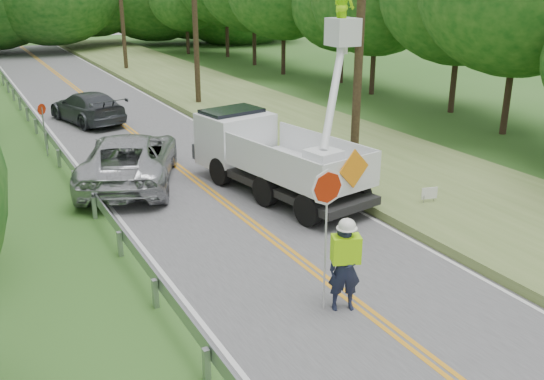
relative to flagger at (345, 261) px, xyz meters
name	(u,v)px	position (x,y,z in m)	size (l,w,h in m)	color
ground	(412,347)	(0.40, -1.90, -1.20)	(140.00, 140.00, 0.00)	#2C5E1D
road	(176,165)	(0.40, 12.10, -1.19)	(7.20, 96.00, 0.03)	#4E4E50
guardrail	(66,160)	(-3.62, 13.01, -0.64)	(0.18, 48.00, 0.77)	#92959A
utility_poles	(253,19)	(5.40, 15.12, 4.07)	(1.60, 43.30, 10.00)	black
tall_grass_verge	(326,140)	(7.50, 12.10, -1.05)	(7.00, 96.00, 0.30)	#566E33
flagger	(345,261)	(0.00, 0.00, 0.00)	(1.24, 0.73, 3.32)	#191E33
bucket_truck	(267,144)	(2.41, 8.16, 0.38)	(4.52, 7.49, 6.99)	black
suv_silver	(130,159)	(-1.75, 10.85, -0.26)	(3.03, 6.56, 1.82)	#ABADB2
suv_darkgrey	(87,107)	(-1.01, 21.21, -0.39)	(2.19, 5.39, 1.56)	#3C4045
stop_sign_permanent	(43,122)	(-3.87, 15.89, 0.25)	(0.38, 0.32, 2.23)	#92959A
yard_sign	(429,194)	(5.87, 3.65, -0.63)	(0.53, 0.16, 0.78)	white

